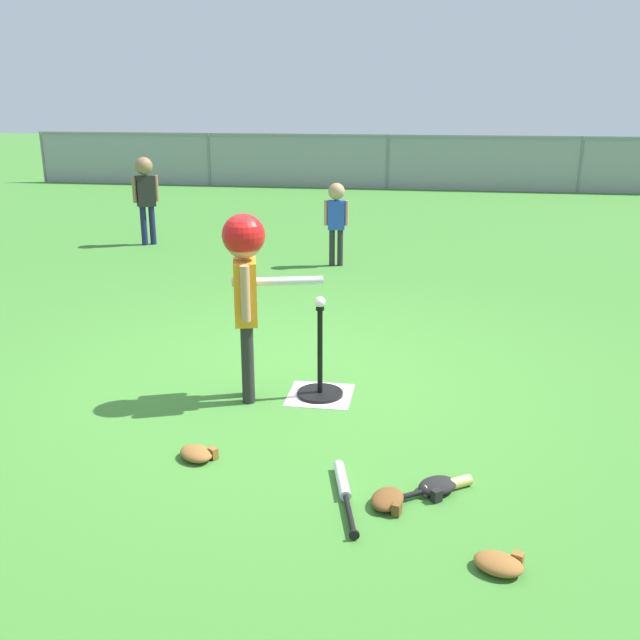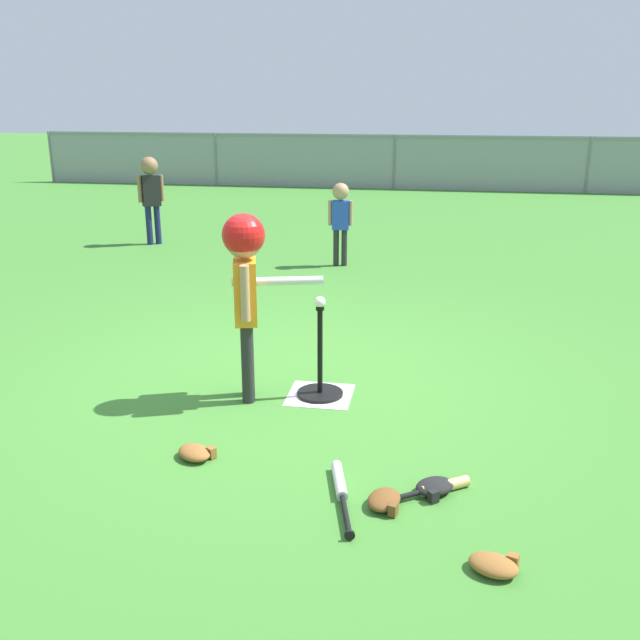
% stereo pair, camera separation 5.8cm
% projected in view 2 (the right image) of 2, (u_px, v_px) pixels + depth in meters
% --- Properties ---
extents(ground_plane, '(60.00, 60.00, 0.00)m').
position_uv_depth(ground_plane, '(289.00, 379.00, 5.23)').
color(ground_plane, '#3D7A2D').
extents(home_plate, '(0.44, 0.44, 0.01)m').
position_uv_depth(home_plate, '(320.00, 395.00, 4.95)').
color(home_plate, white).
rests_on(home_plate, ground_plane).
extents(batting_tee, '(0.32, 0.32, 0.64)m').
position_uv_depth(batting_tee, '(320.00, 382.00, 4.92)').
color(batting_tee, black).
rests_on(batting_tee, ground_plane).
extents(baseball_on_tee, '(0.07, 0.07, 0.07)m').
position_uv_depth(baseball_on_tee, '(320.00, 302.00, 4.74)').
color(baseball_on_tee, white).
rests_on(baseball_on_tee, batting_tee).
extents(batter_child, '(0.64, 0.35, 1.28)m').
position_uv_depth(batter_child, '(246.00, 269.00, 4.63)').
color(batter_child, '#262626').
rests_on(batter_child, ground_plane).
extents(fielder_near_right, '(0.30, 0.25, 1.19)m').
position_uv_depth(fielder_near_right, '(151.00, 189.00, 9.64)').
color(fielder_near_right, '#191E4C').
rests_on(fielder_near_right, ground_plane).
extents(fielder_deep_right, '(0.29, 0.20, 0.99)m').
position_uv_depth(fielder_deep_right, '(340.00, 213.00, 8.45)').
color(fielder_deep_right, '#262626').
rests_on(fielder_deep_right, ground_plane).
extents(spare_bat_silver, '(0.21, 0.66, 0.06)m').
position_uv_depth(spare_bat_silver, '(341.00, 487.00, 3.74)').
color(spare_bat_silver, silver).
rests_on(spare_bat_silver, ground_plane).
extents(spare_bat_wood, '(0.51, 0.36, 0.06)m').
position_uv_depth(spare_bat_wood, '(435.00, 488.00, 3.73)').
color(spare_bat_wood, '#DBB266').
rests_on(spare_bat_wood, ground_plane).
extents(glove_by_plate, '(0.27, 0.26, 0.07)m').
position_uv_depth(glove_by_plate, '(435.00, 487.00, 3.73)').
color(glove_by_plate, black).
rests_on(glove_by_plate, ground_plane).
extents(glove_near_bats, '(0.27, 0.26, 0.07)m').
position_uv_depth(glove_near_bats, '(195.00, 453.00, 4.09)').
color(glove_near_bats, brown).
rests_on(glove_near_bats, ground_plane).
extents(glove_tossed_aside, '(0.26, 0.23, 0.07)m').
position_uv_depth(glove_tossed_aside, '(494.00, 565.00, 3.11)').
color(glove_tossed_aside, brown).
rests_on(glove_tossed_aside, ground_plane).
extents(glove_outfield_drop, '(0.21, 0.25, 0.07)m').
position_uv_depth(glove_outfield_drop, '(384.00, 500.00, 3.61)').
color(glove_outfield_drop, brown).
rests_on(glove_outfield_drop, ground_plane).
extents(outfield_fence, '(16.06, 0.06, 1.15)m').
position_uv_depth(outfield_fence, '(394.00, 160.00, 15.31)').
color(outfield_fence, slate).
rests_on(outfield_fence, ground_plane).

